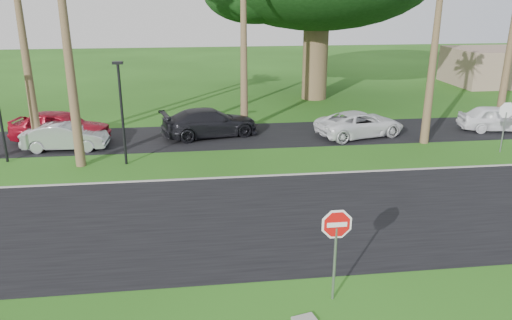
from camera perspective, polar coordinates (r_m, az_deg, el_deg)
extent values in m
plane|color=#204912|center=(15.78, 4.01, -9.56)|extent=(120.00, 120.00, 0.00)
cube|color=black|center=(17.53, 2.75, -6.48)|extent=(120.00, 8.00, 0.02)
cube|color=black|center=(27.31, -1.01, 2.82)|extent=(120.00, 5.00, 0.02)
cube|color=gray|center=(21.21, 0.89, -1.83)|extent=(120.00, 0.12, 0.06)
cylinder|color=gray|center=(12.86, 8.96, -11.68)|extent=(0.07, 0.07, 2.00)
cylinder|color=white|center=(12.35, 9.21, -7.26)|extent=(1.05, 0.02, 1.05)
cylinder|color=red|center=(12.35, 9.21, -7.26)|extent=(0.90, 0.02, 0.90)
cube|color=white|center=(12.35, 9.21, -7.26)|extent=(0.50, 0.02, 0.12)
cylinder|color=gray|center=(27.00, 26.40, 2.84)|extent=(0.07, 0.07, 2.00)
cylinder|color=white|center=(26.76, 26.74, 5.10)|extent=(1.05, 0.02, 1.05)
cylinder|color=red|center=(26.76, 26.74, 5.10)|extent=(0.90, 0.02, 0.90)
cube|color=white|center=(26.76, 26.74, 5.10)|extent=(0.50, 0.02, 0.12)
cone|color=brown|center=(25.96, -24.80, 10.44)|extent=(0.44, 0.44, 9.00)
cone|color=brown|center=(22.79, -20.90, 13.18)|extent=(0.44, 0.44, 11.50)
cone|color=brown|center=(27.90, -1.41, 13.07)|extent=(0.44, 0.44, 9.50)
cone|color=brown|center=(26.61, 19.57, 10.68)|extent=(0.44, 0.44, 8.50)
cylinder|color=brown|center=(36.97, 6.78, 11.58)|extent=(1.80, 1.80, 6.00)
cylinder|color=black|center=(25.27, -27.19, 4.34)|extent=(0.12, 0.12, 4.20)
cylinder|color=black|center=(22.95, -15.04, 4.90)|extent=(0.12, 0.12, 4.50)
cube|color=black|center=(22.54, -15.54, 10.66)|extent=(0.45, 0.25, 0.12)
cube|color=gray|center=(48.22, 27.06, 9.53)|extent=(10.00, 6.00, 3.00)
imported|color=#B1B4B9|center=(26.41, -20.96, 2.50)|extent=(4.09, 1.54, 1.33)
imported|color=maroon|center=(27.68, -21.45, 3.54)|extent=(5.32, 3.03, 1.71)
imported|color=black|center=(27.10, -5.27, 4.25)|extent=(5.58, 3.29, 1.52)
imported|color=white|center=(27.61, 11.80, 4.03)|extent=(5.27, 3.42, 1.35)
imported|color=white|center=(31.23, 25.84, 4.28)|extent=(4.34, 2.27, 1.41)
cube|color=gray|center=(12.54, 5.55, -17.69)|extent=(0.62, 0.47, 0.06)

